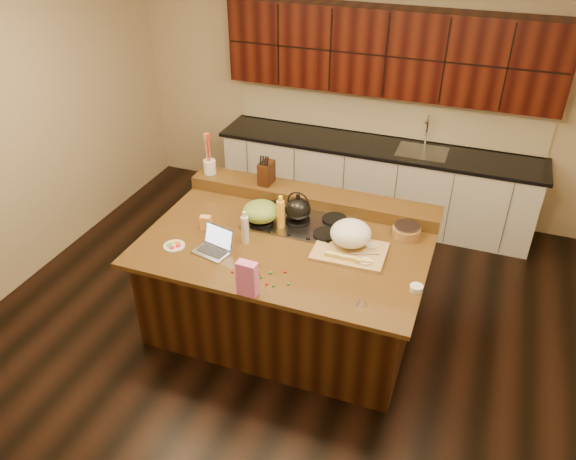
% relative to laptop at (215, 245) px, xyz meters
% --- Properties ---
extents(room, '(5.52, 5.02, 2.72)m').
position_rel_laptop_xyz_m(room, '(0.50, 0.33, 0.38)').
color(room, black).
rests_on(room, ground).
extents(island, '(2.40, 1.60, 0.92)m').
position_rel_laptop_xyz_m(island, '(0.50, 0.33, -0.51)').
color(island, black).
rests_on(island, ground).
extents(back_ledge, '(2.40, 0.30, 0.12)m').
position_rel_laptop_xyz_m(back_ledge, '(0.50, 1.03, 0.01)').
color(back_ledge, black).
rests_on(back_ledge, island).
extents(cooktop, '(0.92, 0.52, 0.05)m').
position_rel_laptop_xyz_m(cooktop, '(0.50, 0.63, -0.04)').
color(cooktop, gray).
rests_on(cooktop, island).
extents(back_counter, '(3.70, 0.66, 2.40)m').
position_rel_laptop_xyz_m(back_counter, '(0.80, 2.56, 0.01)').
color(back_counter, silver).
rests_on(back_counter, ground).
extents(kettle, '(0.30, 0.30, 0.20)m').
position_rel_laptop_xyz_m(kettle, '(0.50, 0.63, 0.09)').
color(kettle, black).
rests_on(kettle, cooktop).
extents(green_bowl, '(0.39, 0.39, 0.18)m').
position_rel_laptop_xyz_m(green_bowl, '(0.20, 0.50, 0.08)').
color(green_bowl, olive).
rests_on(green_bowl, cooktop).
extents(laptop, '(0.33, 0.29, 0.20)m').
position_rel_laptop_xyz_m(laptop, '(0.00, 0.00, 0.00)').
color(laptop, '#B7B7BC').
rests_on(laptop, island).
extents(oil_bottle, '(0.08, 0.08, 0.27)m').
position_rel_laptop_xyz_m(oil_bottle, '(0.38, 0.51, 0.08)').
color(oil_bottle, '#F7A82B').
rests_on(oil_bottle, island).
extents(vinegar_bottle, '(0.08, 0.08, 0.25)m').
position_rel_laptop_xyz_m(vinegar_bottle, '(0.19, 0.19, 0.07)').
color(vinegar_bottle, silver).
rests_on(vinegar_bottle, island).
extents(wooden_tray, '(0.60, 0.48, 0.24)m').
position_rel_laptop_xyz_m(wooden_tray, '(1.04, 0.42, 0.05)').
color(wooden_tray, tan).
rests_on(wooden_tray, island).
extents(ramekin_a, '(0.12, 0.12, 0.04)m').
position_rel_laptop_xyz_m(ramekin_a, '(1.65, 0.05, -0.03)').
color(ramekin_a, white).
rests_on(ramekin_a, island).
extents(ramekin_b, '(0.11, 0.11, 0.04)m').
position_rel_laptop_xyz_m(ramekin_b, '(1.21, 0.23, -0.03)').
color(ramekin_b, white).
rests_on(ramekin_b, island).
extents(ramekin_c, '(0.13, 0.13, 0.04)m').
position_rel_laptop_xyz_m(ramekin_c, '(1.20, 0.47, -0.03)').
color(ramekin_c, white).
rests_on(ramekin_c, island).
extents(strainer_bowl, '(0.27, 0.27, 0.09)m').
position_rel_laptop_xyz_m(strainer_bowl, '(1.44, 0.76, -0.01)').
color(strainer_bowl, '#996B3F').
rests_on(strainer_bowl, island).
extents(kitchen_timer, '(0.09, 0.09, 0.07)m').
position_rel_laptop_xyz_m(kitchen_timer, '(1.31, -0.25, -0.02)').
color(kitchen_timer, silver).
rests_on(kitchen_timer, island).
extents(pink_bag, '(0.15, 0.09, 0.28)m').
position_rel_laptop_xyz_m(pink_bag, '(0.48, -0.42, 0.09)').
color(pink_bag, '#F071C7').
rests_on(pink_bag, island).
extents(candy_plate, '(0.18, 0.18, 0.01)m').
position_rel_laptop_xyz_m(candy_plate, '(-0.35, -0.07, -0.05)').
color(candy_plate, white).
rests_on(candy_plate, island).
extents(package_box, '(0.11, 0.09, 0.13)m').
position_rel_laptop_xyz_m(package_box, '(-0.22, 0.26, 0.01)').
color(package_box, '#DC9E4D').
rests_on(package_box, island).
extents(utensil_crock, '(0.13, 0.13, 0.14)m').
position_rel_laptop_xyz_m(utensil_crock, '(-0.57, 1.03, 0.14)').
color(utensil_crock, white).
rests_on(utensil_crock, back_ledge).
extents(knife_block, '(0.12, 0.19, 0.22)m').
position_rel_laptop_xyz_m(knife_block, '(0.04, 1.03, 0.18)').
color(knife_block, black).
rests_on(knife_block, back_ledge).
extents(gumdrop_0, '(0.02, 0.02, 0.02)m').
position_rel_laptop_xyz_m(gumdrop_0, '(0.26, -0.23, -0.04)').
color(gumdrop_0, red).
rests_on(gumdrop_0, island).
extents(gumdrop_1, '(0.02, 0.02, 0.02)m').
position_rel_laptop_xyz_m(gumdrop_1, '(0.50, -0.22, -0.04)').
color(gumdrop_1, '#198C26').
rests_on(gumdrop_1, island).
extents(gumdrop_2, '(0.02, 0.02, 0.02)m').
position_rel_laptop_xyz_m(gumdrop_2, '(0.41, -0.06, -0.04)').
color(gumdrop_2, red).
rests_on(gumdrop_2, island).
extents(gumdrop_3, '(0.02, 0.02, 0.02)m').
position_rel_laptop_xyz_m(gumdrop_3, '(0.55, -0.14, -0.04)').
color(gumdrop_3, '#198C26').
rests_on(gumdrop_3, island).
extents(gumdrop_4, '(0.02, 0.02, 0.02)m').
position_rel_laptop_xyz_m(gumdrop_4, '(0.40, -0.18, -0.04)').
color(gumdrop_4, red).
rests_on(gumdrop_4, island).
extents(gumdrop_5, '(0.02, 0.02, 0.02)m').
position_rel_laptop_xyz_m(gumdrop_5, '(0.63, -0.28, -0.04)').
color(gumdrop_5, '#198C26').
rests_on(gumdrop_5, island).
extents(gumdrop_6, '(0.02, 0.02, 0.02)m').
position_rel_laptop_xyz_m(gumdrop_6, '(0.65, -0.09, -0.04)').
color(gumdrop_6, red).
rests_on(gumdrop_6, island).
extents(gumdrop_7, '(0.02, 0.02, 0.02)m').
position_rel_laptop_xyz_m(gumdrop_7, '(0.73, -0.22, -0.04)').
color(gumdrop_7, '#198C26').
rests_on(gumdrop_7, island).
extents(gumdrop_8, '(0.02, 0.02, 0.02)m').
position_rel_laptop_xyz_m(gumdrop_8, '(0.58, -0.28, -0.04)').
color(gumdrop_8, red).
rests_on(gumdrop_8, island).
extents(gumdrop_9, '(0.02, 0.02, 0.02)m').
position_rel_laptop_xyz_m(gumdrop_9, '(0.33, -0.08, -0.04)').
color(gumdrop_9, '#198C26').
rests_on(gumdrop_9, island).
extents(gumdrop_10, '(0.02, 0.02, 0.02)m').
position_rel_laptop_xyz_m(gumdrop_10, '(0.47, -0.19, -0.04)').
color(gumdrop_10, red).
rests_on(gumdrop_10, island).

